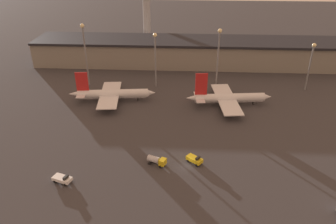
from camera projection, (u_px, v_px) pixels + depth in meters
The scene contains 12 objects.
ground at pixel (187, 166), 97.31m from camera, with size 600.00×600.00×0.00m, color #383538.
terminal_building at pixel (188, 52), 173.95m from camera, with size 161.52×24.26×13.37m.
airplane_0 at pixel (112, 94), 135.11m from camera, with size 35.88×27.24×12.90m.
airplane_1 at pixel (228, 98), 131.88m from camera, with size 35.04×29.69×13.89m.
service_vehicle_0 at pixel (157, 160), 97.29m from camera, with size 6.04×4.19×2.60m.
service_vehicle_1 at pixel (195, 159), 98.13m from camera, with size 5.32×4.90×2.70m.
service_vehicle_2 at pixel (62, 179), 90.36m from camera, with size 5.87×4.12×2.48m.
lamp_post_0 at pixel (85, 48), 143.25m from camera, with size 1.80×1.80×28.16m.
lamp_post_1 at pixel (155, 53), 142.57m from camera, with size 1.80×1.80×24.63m.
lamp_post_2 at pixel (218, 52), 140.61m from camera, with size 1.80×1.80×26.86m.
lamp_post_3 at pixel (311, 60), 140.00m from camera, with size 1.80×1.80×21.36m.
control_tower at pixel (146, 2), 195.80m from camera, with size 9.00×9.00×46.04m.
Camera 1 is at (-1.10, -78.67, 59.76)m, focal length 35.00 mm.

